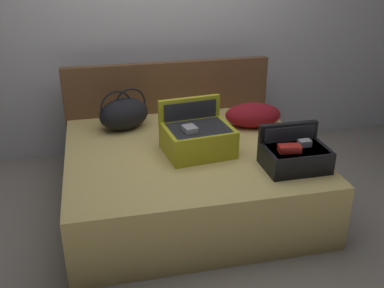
{
  "coord_description": "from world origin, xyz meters",
  "views": [
    {
      "loc": [
        -0.68,
        -2.71,
        2.0
      ],
      "look_at": [
        0.0,
        0.27,
        0.6
      ],
      "focal_mm": 41.97,
      "sensor_mm": 36.0,
      "label": 1
    }
  ],
  "objects": [
    {
      "name": "back_wall",
      "position": [
        0.0,
        1.65,
        1.3
      ],
      "size": [
        8.0,
        0.1,
        2.6
      ],
      "primitive_type": "cube",
      "color": "silver",
      "rests_on": "ground"
    },
    {
      "name": "hard_case_large",
      "position": [
        0.06,
        0.33,
        0.63
      ],
      "size": [
        0.55,
        0.48,
        0.38
      ],
      "rotation": [
        0.0,
        0.0,
        0.12
      ],
      "color": "gold",
      "rests_on": "bed"
    },
    {
      "name": "hard_case_medium",
      "position": [
        0.67,
        -0.07,
        0.6
      ],
      "size": [
        0.45,
        0.34,
        0.29
      ],
      "rotation": [
        0.0,
        0.0,
        0.01
      ],
      "color": "black",
      "rests_on": "bed"
    },
    {
      "name": "headboard",
      "position": [
        0.0,
        1.28,
        0.49
      ],
      "size": [
        1.93,
        0.08,
        0.98
      ],
      "primitive_type": "cube",
      "color": "brown",
      "rests_on": "ground"
    },
    {
      "name": "duffel_bag",
      "position": [
        -0.45,
        0.93,
        0.64
      ],
      "size": [
        0.51,
        0.42,
        0.36
      ],
      "rotation": [
        0.0,
        0.0,
        0.34
      ],
      "color": "black",
      "rests_on": "bed"
    },
    {
      "name": "ground_plane",
      "position": [
        0.0,
        0.0,
        0.0
      ],
      "size": [
        12.0,
        12.0,
        0.0
      ],
      "primitive_type": "plane",
      "color": "gray"
    },
    {
      "name": "pillow_near_headboard",
      "position": [
        0.66,
        0.75,
        0.6
      ],
      "size": [
        0.52,
        0.36,
        0.2
      ],
      "primitive_type": "ellipsoid",
      "rotation": [
        0.0,
        0.0,
        -0.12
      ],
      "color": "maroon",
      "rests_on": "bed"
    },
    {
      "name": "bed",
      "position": [
        0.0,
        0.4,
        0.25
      ],
      "size": [
        1.89,
        1.68,
        0.5
      ],
      "primitive_type": "cube",
      "color": "tan",
      "rests_on": "ground"
    }
  ]
}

